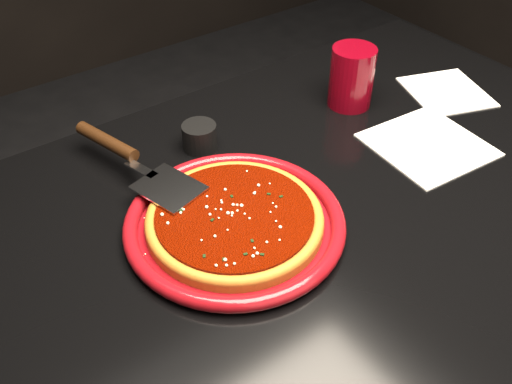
% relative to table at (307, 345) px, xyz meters
% --- Properties ---
extents(table, '(1.20, 0.80, 0.75)m').
position_rel_table_xyz_m(table, '(0.00, 0.00, 0.00)').
color(table, black).
rests_on(table, floor).
extents(plate, '(0.38, 0.38, 0.02)m').
position_rel_table_xyz_m(plate, '(-0.14, 0.03, 0.39)').
color(plate, maroon).
rests_on(plate, table).
extents(pizza_crust, '(0.30, 0.30, 0.01)m').
position_rel_table_xyz_m(pizza_crust, '(-0.14, 0.03, 0.39)').
color(pizza_crust, '#92551B').
rests_on(pizza_crust, plate).
extents(pizza_crust_rim, '(0.30, 0.30, 0.02)m').
position_rel_table_xyz_m(pizza_crust_rim, '(-0.14, 0.03, 0.40)').
color(pizza_crust_rim, '#92551B').
rests_on(pizza_crust_rim, plate).
extents(pizza_sauce, '(0.27, 0.27, 0.01)m').
position_rel_table_xyz_m(pizza_sauce, '(-0.14, 0.03, 0.40)').
color(pizza_sauce, '#640D00').
rests_on(pizza_sauce, plate).
extents(parmesan_dusting, '(0.22, 0.22, 0.01)m').
position_rel_table_xyz_m(parmesan_dusting, '(-0.14, 0.03, 0.41)').
color(parmesan_dusting, beige).
rests_on(parmesan_dusting, plate).
extents(basil_flecks, '(0.20, 0.20, 0.00)m').
position_rel_table_xyz_m(basil_flecks, '(-0.14, 0.03, 0.41)').
color(basil_flecks, black).
rests_on(basil_flecks, plate).
extents(pizza_server, '(0.17, 0.34, 0.02)m').
position_rel_table_xyz_m(pizza_server, '(-0.20, 0.21, 0.42)').
color(pizza_server, silver).
rests_on(pizza_server, plate).
extents(cup, '(0.10, 0.10, 0.11)m').
position_rel_table_xyz_m(cup, '(0.23, 0.19, 0.43)').
color(cup, maroon).
rests_on(cup, table).
extents(napkin_a, '(0.20, 0.20, 0.00)m').
position_rel_table_xyz_m(napkin_a, '(0.25, 0.00, 0.38)').
color(napkin_a, silver).
rests_on(napkin_a, table).
extents(napkin_b, '(0.19, 0.19, 0.00)m').
position_rel_table_xyz_m(napkin_b, '(0.42, 0.10, 0.38)').
color(napkin_b, silver).
rests_on(napkin_b, table).
extents(ramekin, '(0.08, 0.08, 0.05)m').
position_rel_table_xyz_m(ramekin, '(-0.07, 0.23, 0.40)').
color(ramekin, black).
rests_on(ramekin, table).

